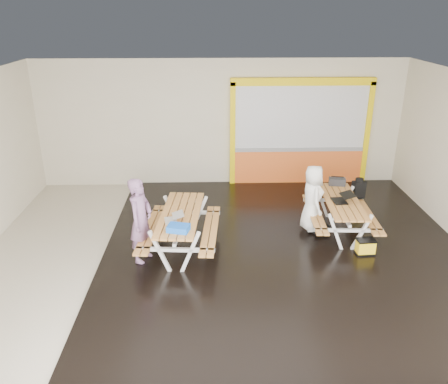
{
  "coord_description": "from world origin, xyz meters",
  "views": [
    {
      "loc": [
        -0.28,
        -8.15,
        4.73
      ],
      "look_at": [
        0.0,
        0.9,
        1.0
      ],
      "focal_mm": 36.09,
      "sensor_mm": 36.0,
      "label": 1
    }
  ],
  "objects_px": {
    "toolbox": "(337,182)",
    "fluke_bag": "(365,247)",
    "picnic_table_right": "(341,208)",
    "backpack": "(359,188)",
    "picnic_table_left": "(181,222)",
    "person_right": "(312,198)",
    "laptop_left": "(173,218)",
    "person_left": "(141,220)",
    "blue_pouch": "(178,228)",
    "dark_case": "(320,228)",
    "laptop_right": "(342,199)"
  },
  "relations": [
    {
      "from": "toolbox",
      "to": "fluke_bag",
      "type": "xyz_separation_m",
      "value": [
        0.15,
        -1.88,
        -0.7
      ]
    },
    {
      "from": "picnic_table_right",
      "to": "backpack",
      "type": "bearing_deg",
      "value": 52.97
    },
    {
      "from": "picnic_table_left",
      "to": "fluke_bag",
      "type": "bearing_deg",
      "value": -4.61
    },
    {
      "from": "person_right",
      "to": "fluke_bag",
      "type": "relative_size",
      "value": 3.82
    },
    {
      "from": "picnic_table_left",
      "to": "toolbox",
      "type": "bearing_deg",
      "value": 23.67
    },
    {
      "from": "laptop_left",
      "to": "backpack",
      "type": "distance_m",
      "value": 4.63
    },
    {
      "from": "picnic_table_right",
      "to": "person_left",
      "type": "bearing_deg",
      "value": -165.83
    },
    {
      "from": "blue_pouch",
      "to": "dark_case",
      "type": "distance_m",
      "value": 3.49
    },
    {
      "from": "dark_case",
      "to": "fluke_bag",
      "type": "height_order",
      "value": "fluke_bag"
    },
    {
      "from": "person_right",
      "to": "laptop_right",
      "type": "height_order",
      "value": "person_right"
    },
    {
      "from": "backpack",
      "to": "dark_case",
      "type": "xyz_separation_m",
      "value": [
        -1.06,
        -0.81,
        -0.63
      ]
    },
    {
      "from": "picnic_table_right",
      "to": "dark_case",
      "type": "xyz_separation_m",
      "value": [
        -0.43,
        0.03,
        -0.51
      ]
    },
    {
      "from": "blue_pouch",
      "to": "picnic_table_left",
      "type": "bearing_deg",
      "value": 91.0
    },
    {
      "from": "picnic_table_left",
      "to": "backpack",
      "type": "relative_size",
      "value": 4.71
    },
    {
      "from": "person_right",
      "to": "fluke_bag",
      "type": "bearing_deg",
      "value": -144.31
    },
    {
      "from": "person_left",
      "to": "fluke_bag",
      "type": "bearing_deg",
      "value": -69.22
    },
    {
      "from": "dark_case",
      "to": "laptop_right",
      "type": "bearing_deg",
      "value": -13.62
    },
    {
      "from": "dark_case",
      "to": "person_left",
      "type": "bearing_deg",
      "value": -163.95
    },
    {
      "from": "person_left",
      "to": "toolbox",
      "type": "height_order",
      "value": "person_left"
    },
    {
      "from": "person_left",
      "to": "laptop_left",
      "type": "distance_m",
      "value": 0.63
    },
    {
      "from": "backpack",
      "to": "picnic_table_right",
      "type": "bearing_deg",
      "value": -127.03
    },
    {
      "from": "picnic_table_right",
      "to": "blue_pouch",
      "type": "bearing_deg",
      "value": -157.17
    },
    {
      "from": "laptop_right",
      "to": "fluke_bag",
      "type": "bearing_deg",
      "value": -72.62
    },
    {
      "from": "picnic_table_right",
      "to": "laptop_left",
      "type": "bearing_deg",
      "value": -164.04
    },
    {
      "from": "picnic_table_left",
      "to": "blue_pouch",
      "type": "relative_size",
      "value": 5.86
    },
    {
      "from": "person_left",
      "to": "dark_case",
      "type": "relative_size",
      "value": 4.39
    },
    {
      "from": "laptop_left",
      "to": "blue_pouch",
      "type": "xyz_separation_m",
      "value": [
        0.13,
        -0.43,
        0.01
      ]
    },
    {
      "from": "person_left",
      "to": "fluke_bag",
      "type": "distance_m",
      "value": 4.55
    },
    {
      "from": "picnic_table_right",
      "to": "laptop_left",
      "type": "height_order",
      "value": "laptop_left"
    },
    {
      "from": "person_right",
      "to": "blue_pouch",
      "type": "xyz_separation_m",
      "value": [
        -2.83,
        -1.52,
        0.07
      ]
    },
    {
      "from": "dark_case",
      "to": "toolbox",
      "type": "bearing_deg",
      "value": 57.78
    },
    {
      "from": "person_left",
      "to": "toolbox",
      "type": "bearing_deg",
      "value": -45.91
    },
    {
      "from": "toolbox",
      "to": "dark_case",
      "type": "height_order",
      "value": "toolbox"
    },
    {
      "from": "picnic_table_left",
      "to": "fluke_bag",
      "type": "height_order",
      "value": "picnic_table_left"
    },
    {
      "from": "picnic_table_right",
      "to": "toolbox",
      "type": "relative_size",
      "value": 5.22
    },
    {
      "from": "picnic_table_left",
      "to": "picnic_table_right",
      "type": "distance_m",
      "value": 3.56
    },
    {
      "from": "person_left",
      "to": "laptop_right",
      "type": "bearing_deg",
      "value": -56.84
    },
    {
      "from": "backpack",
      "to": "dark_case",
      "type": "bearing_deg",
      "value": -142.47
    },
    {
      "from": "person_left",
      "to": "blue_pouch",
      "type": "bearing_deg",
      "value": -97.89
    },
    {
      "from": "laptop_left",
      "to": "backpack",
      "type": "relative_size",
      "value": 0.85
    },
    {
      "from": "person_left",
      "to": "laptop_right",
      "type": "distance_m",
      "value": 4.32
    },
    {
      "from": "person_left",
      "to": "dark_case",
      "type": "bearing_deg",
      "value": -54.11
    },
    {
      "from": "blue_pouch",
      "to": "fluke_bag",
      "type": "relative_size",
      "value": 1.02
    },
    {
      "from": "person_left",
      "to": "blue_pouch",
      "type": "relative_size",
      "value": 4.35
    },
    {
      "from": "person_right",
      "to": "backpack",
      "type": "relative_size",
      "value": 3.03
    },
    {
      "from": "person_left",
      "to": "backpack",
      "type": "relative_size",
      "value": 3.5
    },
    {
      "from": "picnic_table_right",
      "to": "dark_case",
      "type": "distance_m",
      "value": 0.66
    },
    {
      "from": "picnic_table_right",
      "to": "person_left",
      "type": "xyz_separation_m",
      "value": [
        -4.23,
        -1.07,
        0.29
      ]
    },
    {
      "from": "laptop_left",
      "to": "fluke_bag",
      "type": "distance_m",
      "value": 3.93
    },
    {
      "from": "fluke_bag",
      "to": "person_right",
      "type": "bearing_deg",
      "value": 131.04
    }
  ]
}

